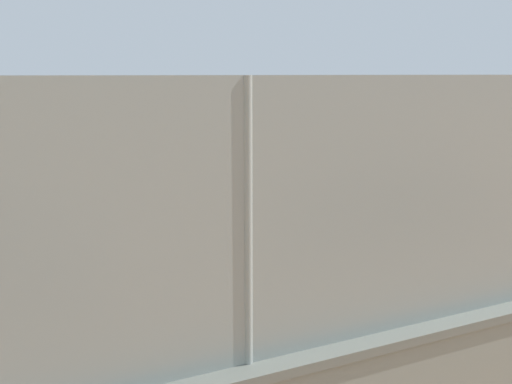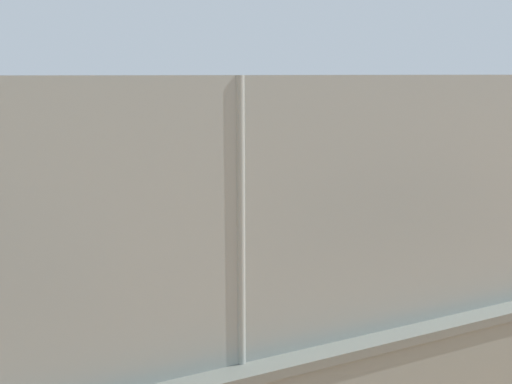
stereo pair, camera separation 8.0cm
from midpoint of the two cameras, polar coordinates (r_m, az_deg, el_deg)
The scene contains 5 objects.
ground_plane at distance 18.11m, azimuth -8.24°, elevation 0.62°, with size 260.00×260.00×0.00m, color #B27247.
player_near_wall_returning at distance 17.80m, azimuth -23.73°, elevation 2.49°, with size 0.99×0.80×1.54m.
player_at_service_line at distance 19.95m, azimuth 0.41°, elevation 4.31°, with size 0.69×1.23×1.49m.
player_crossing_court at distance 9.92m, azimuth 4.81°, elevation -3.25°, with size 0.99×0.68×1.56m.
sports_ball at distance 15.49m, azimuth -21.21°, elevation 3.80°, with size 0.17×0.17×0.17m, color orange.
Camera 1 is at (4.93, 17.07, 3.49)m, focal length 39.72 mm.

